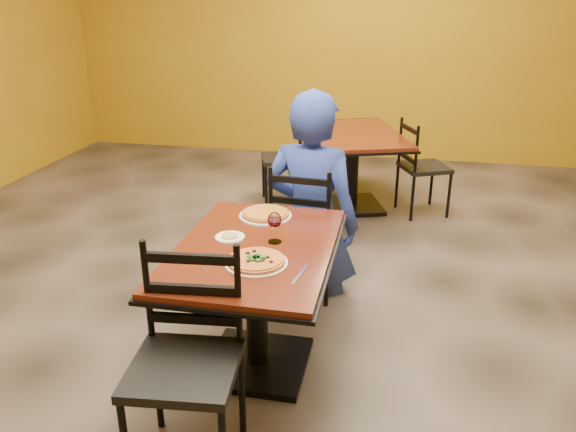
% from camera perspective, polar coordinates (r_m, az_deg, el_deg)
% --- Properties ---
extents(floor, '(7.00, 8.00, 0.01)m').
position_cam_1_polar(floor, '(3.75, -1.10, -10.28)').
color(floor, black).
rests_on(floor, ground).
extents(wall_back, '(7.00, 0.01, 3.00)m').
position_cam_1_polar(wall_back, '(7.15, 6.17, 17.75)').
color(wall_back, '#A48112').
rests_on(wall_back, ground).
extents(table_main, '(0.83, 1.23, 0.75)m').
position_cam_1_polar(table_main, '(3.05, -3.24, -6.30)').
color(table_main, '#581A0D').
rests_on(table_main, floor).
extents(table_second, '(1.23, 1.48, 0.75)m').
position_cam_1_polar(table_second, '(5.44, 6.52, 6.39)').
color(table_second, '#581A0D').
rests_on(table_second, floor).
extents(chair_main_near, '(0.49, 0.49, 1.00)m').
position_cam_1_polar(chair_main_near, '(2.52, -10.42, -14.96)').
color(chair_main_near, black).
rests_on(chair_main_near, floor).
extents(chair_main_far, '(0.46, 0.46, 0.94)m').
position_cam_1_polar(chair_main_far, '(3.90, 1.87, -1.18)').
color(chair_main_far, black).
rests_on(chair_main_far, floor).
extents(chair_second_left, '(0.51, 0.51, 0.90)m').
position_cam_1_polar(chair_second_left, '(5.57, -0.47, 5.75)').
color(chair_second_left, black).
rests_on(chair_second_left, floor).
extents(chair_second_right, '(0.53, 0.53, 0.89)m').
position_cam_1_polar(chair_second_right, '(5.46, 13.53, 4.73)').
color(chair_second_right, black).
rests_on(chair_second_right, floor).
extents(diner, '(0.75, 0.56, 1.41)m').
position_cam_1_polar(diner, '(3.86, 2.39, 2.31)').
color(diner, navy).
rests_on(diner, floor).
extents(plate_main, '(0.31, 0.31, 0.01)m').
position_cam_1_polar(plate_main, '(2.77, -3.21, -4.73)').
color(plate_main, white).
rests_on(plate_main, table_main).
extents(pizza_main, '(0.28, 0.28, 0.02)m').
position_cam_1_polar(pizza_main, '(2.77, -3.22, -4.44)').
color(pizza_main, '#960B0A').
rests_on(pizza_main, plate_main).
extents(plate_far, '(0.31, 0.31, 0.01)m').
position_cam_1_polar(plate_far, '(3.34, -2.28, 0.02)').
color(plate_far, white).
rests_on(plate_far, table_main).
extents(pizza_far, '(0.28, 0.28, 0.02)m').
position_cam_1_polar(pizza_far, '(3.33, -2.28, 0.28)').
color(pizza_far, orange).
rests_on(pizza_far, plate_far).
extents(side_plate, '(0.16, 0.16, 0.01)m').
position_cam_1_polar(side_plate, '(3.07, -5.85, -2.14)').
color(side_plate, white).
rests_on(side_plate, table_main).
extents(dip, '(0.09, 0.09, 0.01)m').
position_cam_1_polar(dip, '(3.06, -5.86, -1.98)').
color(dip, '#AA8553').
rests_on(dip, side_plate).
extents(wine_glass, '(0.08, 0.08, 0.18)m').
position_cam_1_polar(wine_glass, '(2.97, -1.35, -1.03)').
color(wine_glass, white).
rests_on(wine_glass, table_main).
extents(fork, '(0.06, 0.19, 0.00)m').
position_cam_1_polar(fork, '(2.82, -8.33, -4.55)').
color(fork, silver).
rests_on(fork, table_main).
extents(knife, '(0.05, 0.21, 0.00)m').
position_cam_1_polar(knife, '(2.67, 1.20, -5.88)').
color(knife, silver).
rests_on(knife, table_main).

